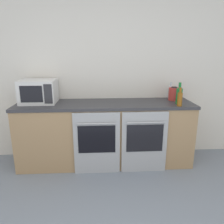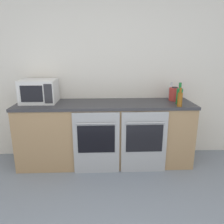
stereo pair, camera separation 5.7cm
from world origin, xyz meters
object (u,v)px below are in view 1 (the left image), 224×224
(microwave, at_px, (39,91))
(bottle_clear, at_px, (170,92))
(oven_right, at_px, (144,142))
(kettle, at_px, (174,94))
(bottle_amber, at_px, (180,99))
(oven_left, at_px, (97,143))
(bottle_green, at_px, (179,95))

(microwave, distance_m, bottle_clear, 1.92)
(microwave, bearing_deg, bottle_clear, 5.17)
(oven_right, distance_m, kettle, 0.86)
(bottle_amber, bearing_deg, bottle_clear, 86.15)
(bottle_clear, bearing_deg, bottle_amber, -93.85)
(microwave, relative_size, bottle_clear, 1.93)
(microwave, bearing_deg, kettle, 1.13)
(oven_left, relative_size, oven_right, 1.00)
(oven_right, relative_size, microwave, 1.78)
(oven_left, distance_m, bottle_amber, 1.22)
(oven_left, xyz_separation_m, microwave, (-0.79, 0.38, 0.62))
(oven_left, height_order, bottle_green, bottle_green)
(microwave, distance_m, kettle, 1.92)
(oven_right, distance_m, bottle_amber, 0.73)
(bottle_amber, bearing_deg, microwave, 170.58)
(microwave, height_order, bottle_green, microwave)
(oven_left, height_order, microwave, microwave)
(oven_left, relative_size, bottle_green, 2.91)
(bottle_amber, height_order, bottle_clear, bottle_clear)
(oven_right, height_order, bottle_amber, bottle_amber)
(microwave, relative_size, bottle_green, 1.63)
(oven_right, relative_size, bottle_amber, 3.46)
(oven_right, height_order, bottle_green, bottle_green)
(oven_left, bearing_deg, kettle, 20.61)
(microwave, xyz_separation_m, bottle_amber, (1.87, -0.31, -0.06))
(bottle_clear, bearing_deg, oven_left, -153.48)
(kettle, bearing_deg, oven_left, -159.39)
(oven_left, height_order, kettle, kettle)
(bottle_amber, height_order, kettle, bottle_amber)
(oven_right, height_order, bottle_clear, bottle_clear)
(bottle_amber, bearing_deg, kettle, 83.55)
(bottle_clear, bearing_deg, bottle_green, -89.43)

